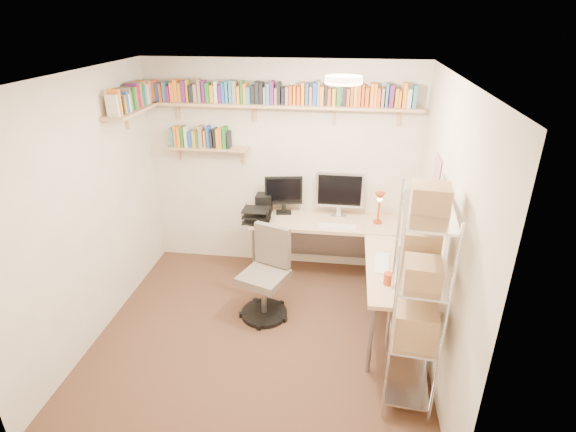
# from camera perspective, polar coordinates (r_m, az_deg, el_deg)

# --- Properties ---
(ground) EXTENTS (3.20, 3.20, 0.00)m
(ground) POSITION_cam_1_polar(r_m,az_deg,el_deg) (4.67, -3.53, -14.81)
(ground) COLOR #4D2D21
(ground) RESTS_ON ground
(room_shell) EXTENTS (3.24, 3.04, 2.52)m
(room_shell) POSITION_cam_1_polar(r_m,az_deg,el_deg) (3.87, -4.04, 3.17)
(room_shell) COLOR beige
(room_shell) RESTS_ON ground
(wall_shelves) EXTENTS (3.12, 1.09, 0.80)m
(wall_shelves) POSITION_cam_1_polar(r_m,az_deg,el_deg) (5.05, -6.22, 13.87)
(wall_shelves) COLOR tan
(wall_shelves) RESTS_ON ground
(corner_desk) EXTENTS (1.98, 1.93, 1.29)m
(corner_desk) POSITION_cam_1_polar(r_m,az_deg,el_deg) (5.01, 6.22, -1.89)
(corner_desk) COLOR #D8B58C
(corner_desk) RESTS_ON ground
(office_chair) EXTENTS (0.56, 0.56, 0.98)m
(office_chair) POSITION_cam_1_polar(r_m,az_deg,el_deg) (4.72, -2.77, -8.08)
(office_chair) COLOR black
(office_chair) RESTS_ON ground
(wire_rack) EXTENTS (0.44, 0.79, 1.86)m
(wire_rack) POSITION_cam_1_polar(r_m,az_deg,el_deg) (3.61, 16.25, -8.29)
(wire_rack) COLOR silver
(wire_rack) RESTS_ON ground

